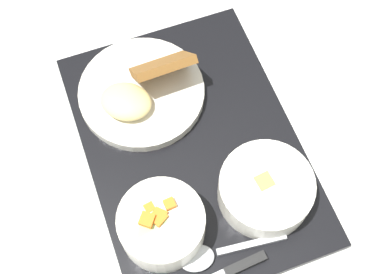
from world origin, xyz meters
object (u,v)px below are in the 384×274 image
object	(u,v)px
knife	(224,274)
spoon	(210,255)
bowl_soup	(266,189)
plate_main	(142,91)
bowl_salad	(162,224)

from	to	relation	value
knife	spoon	size ratio (longest dim) A/B	1.22
bowl_soup	spoon	distance (m)	0.12
plate_main	knife	xyz separation A→B (m)	(-0.31, 0.03, -0.01)
plate_main	bowl_salad	bearing A→B (deg)	161.22
bowl_soup	plate_main	distance (m)	0.25
plate_main	knife	size ratio (longest dim) A/B	1.07
knife	spoon	bearing A→B (deg)	-76.96
bowl_soup	knife	distance (m)	0.13
plate_main	spoon	size ratio (longest dim) A/B	1.31
bowl_salad	knife	world-z (taller)	bowl_salad
bowl_salad	spoon	xyz separation A→B (m)	(-0.06, -0.04, -0.03)
spoon	plate_main	bearing A→B (deg)	-81.77
bowl_salad	spoon	bearing A→B (deg)	-146.68
knife	spoon	xyz separation A→B (m)	(0.03, 0.00, 0.00)
plate_main	spoon	distance (m)	0.28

